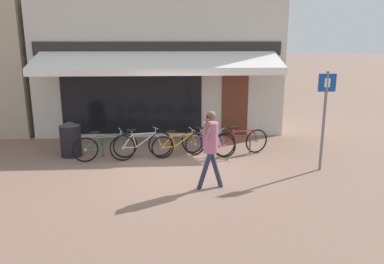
{
  "coord_description": "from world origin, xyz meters",
  "views": [
    {
      "loc": [
        -0.15,
        -9.4,
        3.27
      ],
      "look_at": [
        0.38,
        -0.41,
        1.05
      ],
      "focal_mm": 35.0,
      "sensor_mm": 36.0,
      "label": 1
    }
  ],
  "objects_px": {
    "bicycle_silver": "(142,145)",
    "bicycle_purple": "(208,143)",
    "bicycle_orange": "(179,145)",
    "litter_bin": "(71,139)",
    "bicycle_red": "(240,142)",
    "pedestrian_adult": "(211,141)",
    "parking_sign": "(325,111)",
    "bicycle_green": "(105,147)"
  },
  "relations": [
    {
      "from": "bicycle_silver",
      "to": "bicycle_purple",
      "type": "xyz_separation_m",
      "value": [
        1.89,
        0.19,
        -0.02
      ]
    },
    {
      "from": "bicycle_orange",
      "to": "litter_bin",
      "type": "xyz_separation_m",
      "value": [
        -3.11,
        0.25,
        0.15
      ]
    },
    {
      "from": "bicycle_red",
      "to": "litter_bin",
      "type": "relative_size",
      "value": 1.68
    },
    {
      "from": "bicycle_red",
      "to": "pedestrian_adult",
      "type": "distance_m",
      "value": 2.8
    },
    {
      "from": "bicycle_silver",
      "to": "bicycle_red",
      "type": "distance_m",
      "value": 2.85
    },
    {
      "from": "bicycle_orange",
      "to": "bicycle_red",
      "type": "relative_size",
      "value": 0.93
    },
    {
      "from": "bicycle_purple",
      "to": "parking_sign",
      "type": "height_order",
      "value": "parking_sign"
    },
    {
      "from": "bicycle_silver",
      "to": "bicycle_orange",
      "type": "xyz_separation_m",
      "value": [
        1.06,
        0.08,
        -0.03
      ]
    },
    {
      "from": "bicycle_green",
      "to": "litter_bin",
      "type": "height_order",
      "value": "litter_bin"
    },
    {
      "from": "bicycle_red",
      "to": "parking_sign",
      "type": "xyz_separation_m",
      "value": [
        1.83,
        -1.4,
        1.16
      ]
    },
    {
      "from": "bicycle_purple",
      "to": "litter_bin",
      "type": "relative_size",
      "value": 1.5
    },
    {
      "from": "litter_bin",
      "to": "parking_sign",
      "type": "relative_size",
      "value": 0.4
    },
    {
      "from": "bicycle_orange",
      "to": "parking_sign",
      "type": "distance_m",
      "value": 4.02
    },
    {
      "from": "parking_sign",
      "to": "bicycle_red",
      "type": "bearing_deg",
      "value": 142.66
    },
    {
      "from": "bicycle_silver",
      "to": "pedestrian_adult",
      "type": "distance_m",
      "value": 2.95
    },
    {
      "from": "bicycle_green",
      "to": "parking_sign",
      "type": "height_order",
      "value": "parking_sign"
    },
    {
      "from": "bicycle_red",
      "to": "parking_sign",
      "type": "bearing_deg",
      "value": -55.63
    },
    {
      "from": "bicycle_orange",
      "to": "litter_bin",
      "type": "bearing_deg",
      "value": 158.31
    },
    {
      "from": "bicycle_orange",
      "to": "bicycle_purple",
      "type": "xyz_separation_m",
      "value": [
        0.83,
        0.11,
        0.01
      ]
    },
    {
      "from": "bicycle_red",
      "to": "litter_bin",
      "type": "height_order",
      "value": "litter_bin"
    },
    {
      "from": "bicycle_orange",
      "to": "litter_bin",
      "type": "distance_m",
      "value": 3.12
    },
    {
      "from": "bicycle_green",
      "to": "bicycle_silver",
      "type": "xyz_separation_m",
      "value": [
        0.99,
        0.1,
        0.0
      ]
    },
    {
      "from": "bicycle_silver",
      "to": "bicycle_red",
      "type": "height_order",
      "value": "bicycle_silver"
    },
    {
      "from": "bicycle_red",
      "to": "bicycle_orange",
      "type": "bearing_deg",
      "value": 164.04
    },
    {
      "from": "bicycle_orange",
      "to": "pedestrian_adult",
      "type": "bearing_deg",
      "value": -92.05
    },
    {
      "from": "bicycle_purple",
      "to": "bicycle_silver",
      "type": "bearing_deg",
      "value": -147.05
    },
    {
      "from": "bicycle_purple",
      "to": "litter_bin",
      "type": "xyz_separation_m",
      "value": [
        -3.94,
        0.14,
        0.15
      ]
    },
    {
      "from": "pedestrian_adult",
      "to": "litter_bin",
      "type": "bearing_deg",
      "value": -25.87
    },
    {
      "from": "litter_bin",
      "to": "bicycle_orange",
      "type": "bearing_deg",
      "value": -4.61
    },
    {
      "from": "bicycle_red",
      "to": "bicycle_green",
      "type": "bearing_deg",
      "value": 165.51
    },
    {
      "from": "bicycle_orange",
      "to": "bicycle_purple",
      "type": "relative_size",
      "value": 1.04
    },
    {
      "from": "bicycle_purple",
      "to": "parking_sign",
      "type": "bearing_deg",
      "value": -0.19
    },
    {
      "from": "bicycle_green",
      "to": "bicycle_silver",
      "type": "relative_size",
      "value": 0.99
    },
    {
      "from": "pedestrian_adult",
      "to": "litter_bin",
      "type": "height_order",
      "value": "pedestrian_adult"
    },
    {
      "from": "bicycle_green",
      "to": "parking_sign",
      "type": "bearing_deg",
      "value": -29.26
    },
    {
      "from": "bicycle_green",
      "to": "bicycle_red",
      "type": "xyz_separation_m",
      "value": [
        3.84,
        0.25,
        0.01
      ]
    },
    {
      "from": "bicycle_green",
      "to": "bicycle_silver",
      "type": "height_order",
      "value": "bicycle_silver"
    },
    {
      "from": "bicycle_green",
      "to": "pedestrian_adult",
      "type": "bearing_deg",
      "value": -57.08
    },
    {
      "from": "bicycle_silver",
      "to": "bicycle_purple",
      "type": "bearing_deg",
      "value": -11.6
    },
    {
      "from": "bicycle_purple",
      "to": "parking_sign",
      "type": "relative_size",
      "value": 0.61
    },
    {
      "from": "bicycle_silver",
      "to": "bicycle_red",
      "type": "xyz_separation_m",
      "value": [
        2.84,
        0.15,
        0.0
      ]
    },
    {
      "from": "bicycle_purple",
      "to": "litter_bin",
      "type": "height_order",
      "value": "litter_bin"
    }
  ]
}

